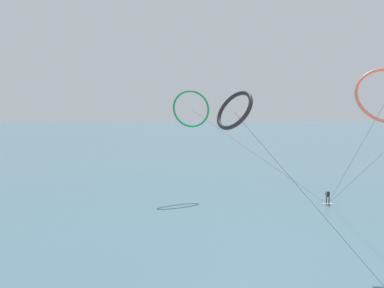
% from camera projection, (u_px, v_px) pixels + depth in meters
% --- Properties ---
extents(sea_water, '(400.00, 200.00, 0.08)m').
position_uv_depth(sea_water, '(178.00, 136.00, 113.87)').
color(sea_water, slate).
rests_on(sea_water, ground).
extents(surfer_ivory, '(1.40, 0.69, 1.70)m').
position_uv_depth(surfer_ivory, '(328.00, 198.00, 36.68)').
color(surfer_ivory, silver).
rests_on(surfer_ivory, ground).
extents(kite_emerald, '(18.98, 7.77, 14.08)m').
position_uv_depth(kite_emerald, '(191.00, 109.00, 40.59)').
color(kite_emerald, '#199351').
rests_on(kite_emerald, ground).
extents(kite_charcoal, '(10.43, 11.11, 13.24)m').
position_uv_depth(kite_charcoal, '(234.00, 110.00, 22.42)').
color(kite_charcoal, black).
rests_on(kite_charcoal, ground).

